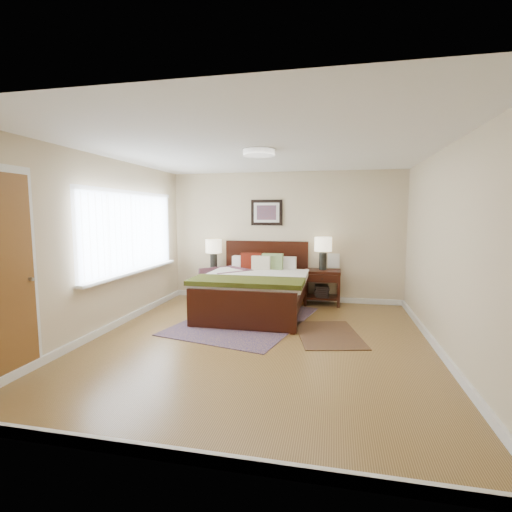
% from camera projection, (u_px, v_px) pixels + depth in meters
% --- Properties ---
extents(floor, '(5.00, 5.00, 0.00)m').
position_uv_depth(floor, '(259.00, 342.00, 4.94)').
color(floor, olive).
rests_on(floor, ground).
extents(back_wall, '(4.50, 0.04, 2.50)m').
position_uv_depth(back_wall, '(284.00, 237.00, 7.23)').
color(back_wall, '#C5B68F').
rests_on(back_wall, ground).
extents(front_wall, '(4.50, 0.04, 2.50)m').
position_uv_depth(front_wall, '(181.00, 283.00, 2.37)').
color(front_wall, '#C5B68F').
rests_on(front_wall, ground).
extents(left_wall, '(0.04, 5.00, 2.50)m').
position_uv_depth(left_wall, '(104.00, 245.00, 5.26)').
color(left_wall, '#C5B68F').
rests_on(left_wall, ground).
extents(right_wall, '(0.04, 5.00, 2.50)m').
position_uv_depth(right_wall, '(447.00, 252.00, 4.33)').
color(right_wall, '#C5B68F').
rests_on(right_wall, ground).
extents(ceiling, '(4.50, 5.00, 0.02)m').
position_uv_depth(ceiling, '(259.00, 149.00, 4.66)').
color(ceiling, white).
rests_on(ceiling, back_wall).
extents(window, '(0.11, 2.72, 1.32)m').
position_uv_depth(window, '(133.00, 234.00, 5.92)').
color(window, silver).
rests_on(window, left_wall).
extents(ceil_fixture, '(0.44, 0.44, 0.08)m').
position_uv_depth(ceil_fixture, '(259.00, 152.00, 4.66)').
color(ceil_fixture, white).
rests_on(ceil_fixture, ceiling).
extents(bed, '(1.75, 2.13, 1.14)m').
position_uv_depth(bed, '(256.00, 282.00, 6.36)').
color(bed, black).
rests_on(bed, ground).
extents(wall_art, '(0.62, 0.05, 0.50)m').
position_uv_depth(wall_art, '(267.00, 213.00, 7.22)').
color(wall_art, black).
rests_on(wall_art, back_wall).
extents(nightstand_left, '(0.49, 0.44, 0.58)m').
position_uv_depth(nightstand_left, '(214.00, 277.00, 7.36)').
color(nightstand_left, black).
rests_on(nightstand_left, ground).
extents(nightstand_right, '(0.66, 0.49, 0.65)m').
position_uv_depth(nightstand_right, '(322.00, 284.00, 6.93)').
color(nightstand_right, black).
rests_on(nightstand_right, ground).
extents(lamp_left, '(0.32, 0.32, 0.61)m').
position_uv_depth(lamp_left, '(214.00, 249.00, 7.32)').
color(lamp_left, black).
rests_on(lamp_left, nightstand_left).
extents(lamp_right, '(0.32, 0.32, 0.61)m').
position_uv_depth(lamp_right, '(323.00, 247.00, 6.87)').
color(lamp_right, black).
rests_on(lamp_right, nightstand_right).
extents(armchair, '(1.07, 1.07, 0.70)m').
position_uv_depth(armchair, '(225.00, 286.00, 6.91)').
color(armchair, brown).
rests_on(armchair, ground).
extents(rug_persian, '(2.21, 2.74, 0.01)m').
position_uv_depth(rug_persian, '(245.00, 320.00, 5.91)').
color(rug_persian, '#100E46').
rests_on(rug_persian, ground).
extents(rug_navy, '(1.09, 1.40, 0.01)m').
position_uv_depth(rug_navy, '(328.00, 334.00, 5.22)').
color(rug_navy, black).
rests_on(rug_navy, ground).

